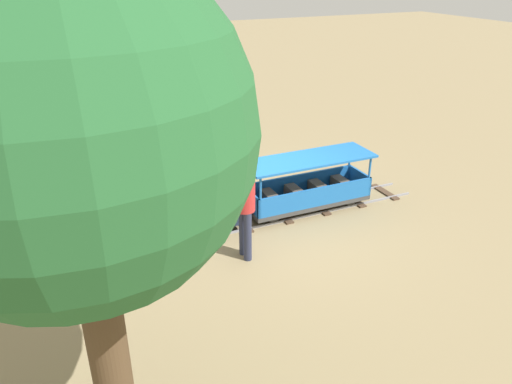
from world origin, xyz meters
TOP-DOWN VIEW (x-y plane):
  - ground_plane at (0.00, 0.00)m, footprint 60.00×60.00m
  - track at (0.00, -0.07)m, footprint 0.73×6.05m
  - locomotive at (0.00, 0.97)m, footprint 0.69×1.45m
  - passenger_car at (0.00, -0.97)m, footprint 0.79×2.35m
  - conductor_person at (-0.98, 0.66)m, footprint 0.30×0.30m
  - oak_tree_near at (-3.34, 2.95)m, footprint 2.65×2.65m
  - oak_tree_far at (4.44, 3.46)m, footprint 1.86×1.86m

SIDE VIEW (x-z plane):
  - ground_plane at x=0.00m, z-range 0.00..0.00m
  - track at x=0.00m, z-range 0.00..0.04m
  - passenger_car at x=0.00m, z-range -0.06..0.91m
  - locomotive at x=0.00m, z-range -0.05..1.02m
  - conductor_person at x=-0.98m, z-range 0.15..1.77m
  - oak_tree_far at x=4.44m, z-range 0.75..4.18m
  - oak_tree_near at x=-3.34m, z-range 0.83..5.19m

